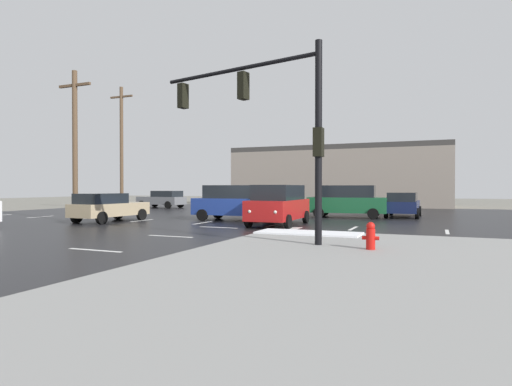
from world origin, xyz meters
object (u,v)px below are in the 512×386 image
suv_green (347,201)px  utility_pole_mid (75,143)px  sedan_grey (163,199)px  utility_pole_far (122,146)px  traffic_signal_mast (270,113)px  fire_hydrant (371,236)px  sedan_navy (403,204)px  sedan_tan (108,207)px  suv_red (279,204)px  suv_blue (236,202)px

suv_green → utility_pole_mid: size_ratio=0.59×
sedan_grey → utility_pole_far: 6.63m
traffic_signal_mast → fire_hydrant: 5.24m
sedan_grey → fire_hydrant: bearing=140.9°
sedan_navy → suv_green: (-3.23, -1.79, 0.24)m
fire_hydrant → traffic_signal_mast: bearing=167.1°
utility_pole_far → traffic_signal_mast: bearing=-38.3°
traffic_signal_mast → suv_green: traffic_signal_mast is taller
sedan_grey → utility_pole_mid: utility_pole_mid is taller
sedan_grey → utility_pole_far: (-0.60, -4.88, 4.45)m
fire_hydrant → utility_pole_far: 27.55m
fire_hydrant → sedan_navy: sedan_navy is taller
traffic_signal_mast → fire_hydrant: size_ratio=8.19×
sedan_tan → utility_pole_mid: 4.00m
sedan_tan → sedan_grey: bearing=27.2°
fire_hydrant → utility_pole_mid: 17.98m
suv_red → fire_hydrant: bearing=34.4°
fire_hydrant → sedan_tan: 16.14m
sedan_navy → utility_pole_far: (-21.98, -0.60, 4.45)m
suv_green → sedan_tan: bearing=32.0°
suv_blue → traffic_signal_mast: bearing=-58.6°
sedan_navy → sedan_grey: 21.80m
utility_pole_far → sedan_grey: bearing=83.0°
sedan_grey → utility_pole_far: size_ratio=0.46×
traffic_signal_mast → fire_hydrant: (3.42, -0.78, -3.89)m
sedan_tan → suv_green: size_ratio=0.93×
fire_hydrant → sedan_navy: 16.22m
suv_red → utility_pole_far: utility_pole_far is taller
sedan_grey → suv_red: 20.50m
fire_hydrant → suv_red: size_ratio=0.16×
sedan_navy → utility_pole_far: 22.44m
utility_pole_far → suv_red: bearing=-25.6°
sedan_tan → suv_green: suv_green is taller
fire_hydrant → suv_blue: bearing=132.8°
sedan_navy → suv_blue: (-8.72, -6.59, 0.24)m
fire_hydrant → utility_pole_mid: (-16.73, 5.34, 3.86)m
sedan_tan → utility_pole_far: 12.83m
sedan_tan → suv_red: (9.41, 1.71, 0.24)m
sedan_grey → suv_red: size_ratio=0.95×
suv_blue → suv_red: bearing=-30.8°
suv_green → suv_blue: bearing=36.9°
traffic_signal_mast → sedan_grey: (-18.17, 19.71, -3.57)m
sedan_navy → utility_pole_far: utility_pole_far is taller
suv_blue → sedan_tan: bearing=-149.4°
utility_pole_mid → fire_hydrant: bearing=-17.7°
sedan_tan → utility_pole_mid: utility_pole_mid is taller
traffic_signal_mast → suv_green: (-0.01, 13.65, -3.34)m
suv_green → utility_pole_far: (-18.76, 1.19, 4.22)m
fire_hydrant → suv_red: (-5.58, 7.68, 0.55)m
traffic_signal_mast → sedan_tan: traffic_signal_mast is taller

